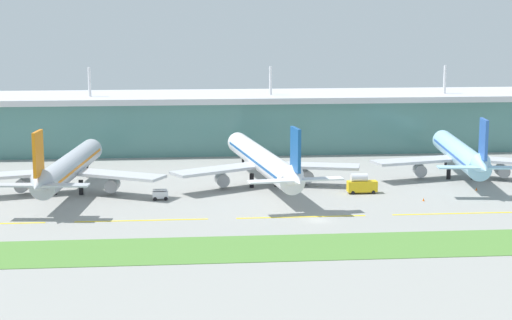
% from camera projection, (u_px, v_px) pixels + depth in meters
% --- Properties ---
extents(ground_plane, '(600.00, 600.00, 0.00)m').
position_uv_depth(ground_plane, '(318.00, 220.00, 177.44)').
color(ground_plane, gray).
extents(terminal_building, '(288.00, 34.00, 26.99)m').
position_uv_depth(terminal_building, '(269.00, 121.00, 270.97)').
color(terminal_building, slate).
rests_on(terminal_building, ground).
extents(airliner_near, '(48.53, 61.84, 18.90)m').
position_uv_depth(airliner_near, '(68.00, 167.00, 203.16)').
color(airliner_near, '#ADB2BC').
rests_on(airliner_near, ground).
extents(airliner_middle, '(48.38, 70.87, 18.90)m').
position_uv_depth(airliner_middle, '(263.00, 161.00, 212.31)').
color(airliner_middle, white).
rests_on(airliner_middle, ground).
extents(airliner_far, '(48.41, 58.91, 18.90)m').
position_uv_depth(airliner_far, '(460.00, 154.00, 222.14)').
color(airliner_far, '#9ED1EA').
rests_on(airliner_far, ground).
extents(taxiway_stripe_mid_west, '(28.00, 0.70, 0.04)m').
position_uv_depth(taxiway_stripe_mid_west, '(142.00, 220.00, 177.38)').
color(taxiway_stripe_mid_west, yellow).
rests_on(taxiway_stripe_mid_west, ground).
extents(taxiway_stripe_centre, '(28.00, 0.70, 0.04)m').
position_uv_depth(taxiway_stripe_centre, '(301.00, 217.00, 180.48)').
color(taxiway_stripe_centre, yellow).
rests_on(taxiway_stripe_centre, ground).
extents(taxiway_stripe_mid_east, '(28.00, 0.70, 0.04)m').
position_uv_depth(taxiway_stripe_mid_east, '(455.00, 214.00, 183.57)').
color(taxiway_stripe_mid_east, yellow).
rests_on(taxiway_stripe_mid_east, ground).
extents(grass_verge, '(300.00, 18.00, 0.10)m').
position_uv_depth(grass_verge, '(335.00, 246.00, 157.47)').
color(grass_verge, '#518438').
rests_on(grass_verge, ground).
extents(fuel_truck, '(7.25, 2.80, 4.95)m').
position_uv_depth(fuel_truck, '(361.00, 184.00, 204.05)').
color(fuel_truck, gold).
rests_on(fuel_truck, ground).
extents(baggage_cart, '(3.70, 2.17, 2.48)m').
position_uv_depth(baggage_cart, '(160.00, 195.00, 196.98)').
color(baggage_cart, silver).
rests_on(baggage_cart, ground).
extents(safety_cone_left_wingtip, '(0.56, 0.56, 0.70)m').
position_uv_depth(safety_cone_left_wingtip, '(423.00, 200.00, 195.92)').
color(safety_cone_left_wingtip, orange).
rests_on(safety_cone_left_wingtip, ground).
extents(safety_cone_nose_front, '(0.56, 0.56, 0.70)m').
position_uv_depth(safety_cone_nose_front, '(476.00, 189.00, 207.83)').
color(safety_cone_nose_front, orange).
rests_on(safety_cone_nose_front, ground).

